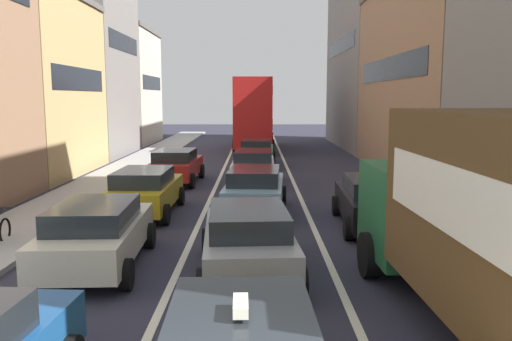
{
  "coord_description": "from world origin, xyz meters",
  "views": [
    {
      "loc": [
        0.02,
        -3.38,
        3.78
      ],
      "look_at": [
        0.0,
        12.0,
        1.6
      ],
      "focal_mm": 36.36,
      "sensor_mm": 36.0,
      "label": 1
    }
  ],
  "objects": [
    {
      "name": "removalist_box_truck",
      "position": [
        3.7,
        4.27,
        1.97
      ],
      "size": [
        2.9,
        7.77,
        3.58
      ],
      "rotation": [
        0.0,
        0.0,
        1.6
      ],
      "color": "#1E5933",
      "rests_on": "ground"
    },
    {
      "name": "sedan_left_lane_fourth",
      "position": [
        -3.53,
        19.38,
        0.8
      ],
      "size": [
        2.18,
        4.36,
        1.49
      ],
      "rotation": [
        0.0,
        0.0,
        1.54
      ],
      "color": "#A51E1E",
      "rests_on": "ground"
    },
    {
      "name": "building_row_right",
      "position": [
        9.9,
        21.95,
        6.53
      ],
      "size": [
        7.2,
        43.9,
        14.27
      ],
      "rotation": [
        0.0,
        0.0,
        -1.57
      ],
      "color": "gray",
      "rests_on": "ground"
    },
    {
      "name": "sedan_left_lane_third",
      "position": [
        -3.58,
        13.1,
        0.8
      ],
      "size": [
        2.1,
        4.32,
        1.49
      ],
      "rotation": [
        0.0,
        0.0,
        1.56
      ],
      "color": "#B29319",
      "rests_on": "ground"
    },
    {
      "name": "coupe_centre_lane_fourth",
      "position": [
        -0.1,
        19.17,
        0.8
      ],
      "size": [
        2.13,
        4.33,
        1.49
      ],
      "rotation": [
        0.0,
        0.0,
        1.55
      ],
      "color": "silver",
      "rests_on": "ground"
    },
    {
      "name": "hatchback_centre_lane_third",
      "position": [
        -0.03,
        13.4,
        0.8
      ],
      "size": [
        2.28,
        4.41,
        1.49
      ],
      "rotation": [
        0.0,
        0.0,
        1.51
      ],
      "color": "#759EB7",
      "rests_on": "ground"
    },
    {
      "name": "sedan_right_lane_behind_truck",
      "position": [
        3.46,
        11.43,
        0.8
      ],
      "size": [
        2.2,
        4.37,
        1.49
      ],
      "rotation": [
        0.0,
        0.0,
        1.53
      ],
      "color": "black",
      "rests_on": "ground"
    },
    {
      "name": "sedan_centre_lane_second",
      "position": [
        -0.15,
        7.33,
        0.8
      ],
      "size": [
        2.3,
        4.41,
        1.49
      ],
      "rotation": [
        0.0,
        0.0,
        1.64
      ],
      "color": "gray",
      "rests_on": "ground"
    },
    {
      "name": "lane_stripe_left",
      "position": [
        -1.7,
        20.0,
        0.01
      ],
      "size": [
        0.16,
        60.0,
        0.01
      ],
      "primitive_type": "cube",
      "color": "silver",
      "rests_on": "ground"
    },
    {
      "name": "bus_mid_queue_primary",
      "position": [
        -0.08,
        34.4,
        2.83
      ],
      "size": [
        2.97,
        10.55,
        5.06
      ],
      "rotation": [
        0.0,
        0.0,
        1.55
      ],
      "color": "#B21919",
      "rests_on": "ground"
    },
    {
      "name": "wagon_left_lane_second",
      "position": [
        -3.52,
        7.79,
        0.8
      ],
      "size": [
        2.22,
        4.38,
        1.49
      ],
      "rotation": [
        0.0,
        0.0,
        1.62
      ],
      "color": "beige",
      "rests_on": "ground"
    },
    {
      "name": "sedan_centre_lane_fifth",
      "position": [
        0.06,
        24.99,
        0.8
      ],
      "size": [
        2.19,
        4.36,
        1.49
      ],
      "rotation": [
        0.0,
        0.0,
        1.53
      ],
      "color": "#19592D",
      "rests_on": "ground"
    },
    {
      "name": "sidewalk_left",
      "position": [
        -6.7,
        20.0,
        0.07
      ],
      "size": [
        2.6,
        64.0,
        0.14
      ],
      "primitive_type": "cube",
      "color": "#9B9B9B",
      "rests_on": "ground"
    },
    {
      "name": "lane_stripe_right",
      "position": [
        1.7,
        20.0,
        0.01
      ],
      "size": [
        0.16,
        60.0,
        0.01
      ],
      "primitive_type": "cube",
      "color": "silver",
      "rests_on": "ground"
    }
  ]
}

